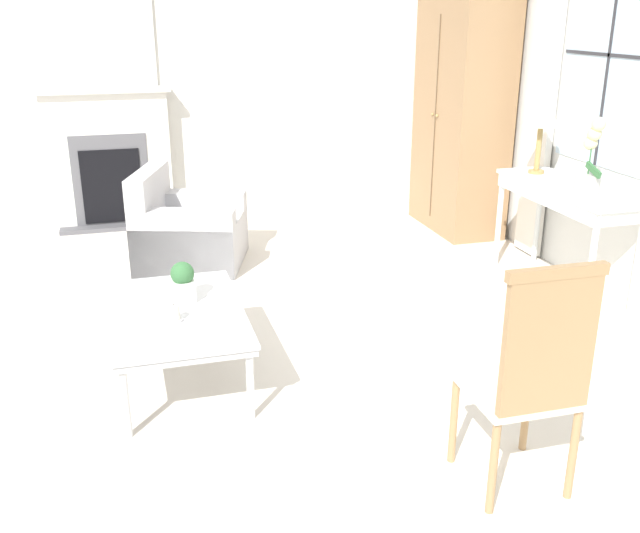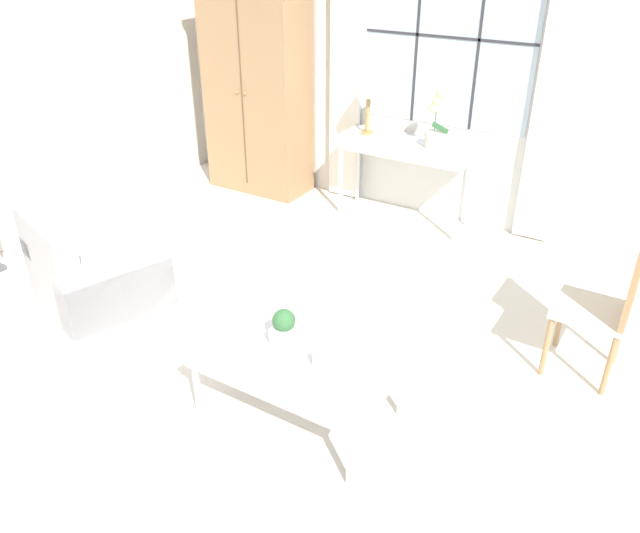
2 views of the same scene
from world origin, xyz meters
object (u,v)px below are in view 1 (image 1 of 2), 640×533
Objects in this scene: fireplace at (108,148)px; potted_orchid at (590,166)px; armoire at (462,110)px; console_table at (567,197)px; armchair_upholstered at (188,233)px; potted_plant_small at (183,281)px; pillar_candle at (174,314)px; table_lamp at (542,114)px; side_chair_wooden at (532,371)px; coffee_table at (177,317)px.

potted_orchid is at bearing 46.94° from fireplace.
armoire reaches higher than console_table.
console_table is 1.25× the size of armchair_upholstered.
fireplace is 3.28m from potted_plant_small.
console_table is 2.92m from potted_plant_small.
potted_plant_small is at bearing 164.09° from pillar_candle.
fireplace reaches higher than potted_plant_small.
console_table is 12.52× the size of pillar_candle.
table_lamp reaches higher than armchair_upholstered.
potted_plant_small is (-1.58, -1.29, -0.05)m from side_chair_wooden.
pillar_candle is at bearing -9.83° from coffee_table.
armchair_upholstered is (-1.64, -2.61, -0.75)m from potted_orchid.
armchair_upholstered is at bearing 23.57° from fireplace.
coffee_table is at bearing -82.16° from potted_orchid.
side_chair_wooden is 2.04m from potted_plant_small.
console_table is 3.07m from pillar_candle.
fireplace is at bearing -175.14° from pillar_candle.
armoire is at bearing 128.56° from potted_plant_small.
side_chair_wooden is at bearing 42.88° from coffee_table.
side_chair_wooden is (2.13, -1.58, -0.11)m from console_table.
table_lamp is 0.56× the size of armchair_upholstered.
armoire reaches higher than armchair_upholstered.
coffee_table is at bearing -137.12° from side_chair_wooden.
pillar_candle is (2.19, -0.29, 0.21)m from armchair_upholstered.
table_lamp is at bearing 70.59° from armchair_upholstered.
armoire is 21.72× the size of pillar_candle.
potted_plant_small is 2.24× the size of pillar_candle.
potted_plant_small reaches higher than coffee_table.
armchair_upholstered is 2.06m from coffee_table.
table_lamp reaches higher than side_chair_wooden.
armoire reaches higher than fireplace.
table_lamp is 1.08× the size of potted_orchid.
side_chair_wooden is at bearing 17.26° from armchair_upholstered.
console_table is 2.43× the size of potted_orchid.
side_chair_wooden is (3.84, -1.55, -0.53)m from armoire.
armchair_upholstered reaches higher than potted_plant_small.
pillar_candle is at bearing -66.96° from table_lamp.
table_lamp is at bearing -179.29° from console_table.
armoire is at bearing -178.94° from table_lamp.
fireplace is 4.23m from console_table.
armchair_upholstered is at bearing 172.55° from pillar_candle.
fireplace is 2.17× the size of armchair_upholstered.
armoire is 1.99× the size of coffee_table.
side_chair_wooden is at bearing -31.67° from table_lamp.
potted_orchid is at bearing 140.33° from side_chair_wooden.
pillar_candle is at bearing -7.45° from armchair_upholstered.
fireplace reaches higher than console_table.
table_lamp is 2.99m from armchair_upholstered.
coffee_table is at bearing -7.28° from armchair_upholstered.
side_chair_wooden reaches higher than potted_plant_small.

